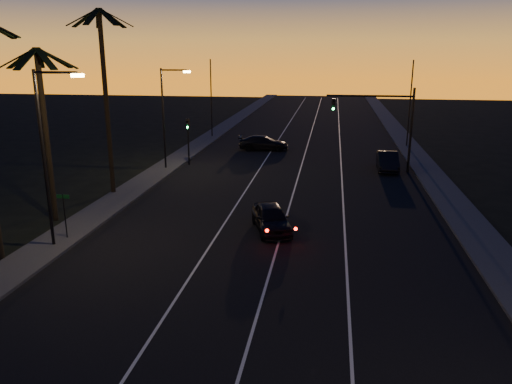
% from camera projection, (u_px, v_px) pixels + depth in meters
% --- Properties ---
extents(road, '(20.00, 170.00, 0.01)m').
position_uv_depth(road, '(284.00, 201.00, 33.85)').
color(road, black).
rests_on(road, ground).
extents(sidewalk_left, '(2.40, 170.00, 0.16)m').
position_uv_depth(sidewalk_left, '(127.00, 193.00, 35.46)').
color(sidewalk_left, '#353533').
rests_on(sidewalk_left, ground).
extents(sidewalk_right, '(2.40, 170.00, 0.16)m').
position_uv_depth(sidewalk_right, '(456.00, 208.00, 32.20)').
color(sidewalk_right, '#353533').
rests_on(sidewalk_right, ground).
extents(lane_stripe_left, '(0.12, 160.00, 0.01)m').
position_uv_depth(lane_stripe_left, '(240.00, 199.00, 34.28)').
color(lane_stripe_left, silver).
rests_on(lane_stripe_left, road).
extents(lane_stripe_mid, '(0.12, 160.00, 0.01)m').
position_uv_depth(lane_stripe_mid, '(291.00, 201.00, 33.77)').
color(lane_stripe_mid, silver).
rests_on(lane_stripe_mid, road).
extents(lane_stripe_right, '(0.12, 160.00, 0.01)m').
position_uv_depth(lane_stripe_right, '(343.00, 204.00, 33.26)').
color(lane_stripe_right, silver).
rests_on(lane_stripe_right, road).
extents(palm_mid, '(4.25, 4.16, 10.03)m').
position_uv_depth(palm_mid, '(44.00, 116.00, 28.37)').
color(palm_mid, black).
rests_on(palm_mid, ground).
extents(palm_far, '(4.25, 4.16, 12.53)m').
position_uv_depth(palm_far, '(105.00, 85.00, 33.56)').
color(palm_far, black).
rests_on(palm_far, ground).
extents(streetlight_left_near, '(2.55, 0.26, 9.00)m').
position_uv_depth(streetlight_left_near, '(48.00, 146.00, 24.45)').
color(streetlight_left_near, black).
rests_on(streetlight_left_near, ground).
extents(streetlight_left_far, '(2.55, 0.26, 8.50)m').
position_uv_depth(streetlight_left_far, '(167.00, 110.00, 41.65)').
color(streetlight_left_far, black).
rests_on(streetlight_left_far, ground).
extents(street_sign, '(0.70, 0.06, 2.60)m').
position_uv_depth(street_sign, '(64.00, 211.00, 26.41)').
color(street_sign, black).
rests_on(street_sign, ground).
extents(signal_mast, '(7.10, 0.41, 7.00)m').
position_uv_depth(signal_mast, '(383.00, 115.00, 41.02)').
color(signal_mast, black).
rests_on(signal_mast, ground).
extents(signal_post, '(0.28, 0.37, 4.20)m').
position_uv_depth(signal_post, '(188.00, 133.00, 43.95)').
color(signal_post, black).
rests_on(signal_post, ground).
extents(far_pole_left, '(0.14, 0.14, 9.00)m').
position_uv_depth(far_pole_left, '(211.00, 99.00, 58.02)').
color(far_pole_left, black).
rests_on(far_pole_left, ground).
extents(far_pole_right, '(0.14, 0.14, 9.00)m').
position_uv_depth(far_pole_right, '(410.00, 104.00, 51.96)').
color(far_pole_right, black).
rests_on(far_pole_right, ground).
extents(lead_car, '(3.17, 5.19, 1.50)m').
position_uv_depth(lead_car, '(271.00, 218.00, 28.08)').
color(lead_car, black).
rests_on(lead_car, road).
extents(right_car, '(1.74, 4.77, 1.56)m').
position_uv_depth(right_car, '(388.00, 161.00, 42.52)').
color(right_car, black).
rests_on(right_car, road).
extents(cross_car, '(5.26, 2.54, 1.48)m').
position_uv_depth(cross_car, '(263.00, 143.00, 51.28)').
color(cross_car, black).
rests_on(cross_car, road).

